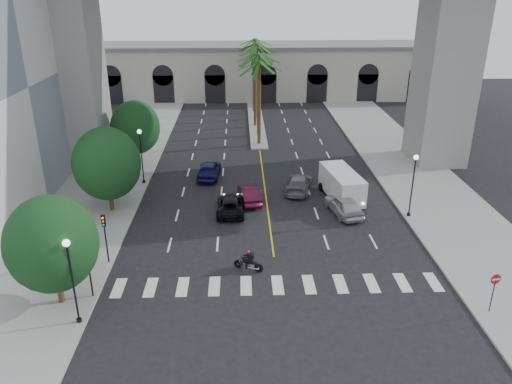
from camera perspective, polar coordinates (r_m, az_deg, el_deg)
The scene contains 29 objects.
ground at distance 33.39m, azimuth 2.29°, elevation -9.16°, with size 140.00×140.00×0.00m, color black.
sidewalk_left at distance 48.38m, azimuth -17.05°, elevation 0.46°, with size 8.00×100.00×0.15m, color gray.
sidewalk_right at distance 49.78m, azimuth 18.50°, elevation 0.90°, with size 8.00×100.00×0.15m, color gray.
median at distance 68.56m, azimuth 0.01°, elevation 8.00°, with size 2.00×24.00×0.20m, color gray.
pier_building at distance 84.33m, azimuth -0.40°, elevation 13.71°, with size 71.00×10.50×8.50m.
palm_a at distance 56.92m, azimuth 0.37°, elevation 14.18°, with size 3.20×3.20×10.30m.
palm_b at distance 60.84m, azimuth 0.31°, elevation 15.01°, with size 3.20×3.20×10.60m.
palm_c at distance 64.85m, azimuth -0.11°, elevation 15.09°, with size 3.20×3.20×10.10m.
palm_d at distance 68.74m, azimuth 0.08°, elevation 16.15°, with size 3.20×3.20×10.90m.
palm_e at distance 72.75m, azimuth -0.24°, elevation 16.16°, with size 3.20×3.20×10.40m.
palm_f at distance 76.70m, azimuth -0.10°, elevation 16.72°, with size 3.20×3.20×10.70m.
street_tree_near at distance 30.63m, azimuth -22.31°, elevation -5.52°, with size 5.20×5.20×6.89m.
street_tree_mid at distance 41.92m, azimuth -16.68°, elevation 3.12°, with size 5.44×5.44×7.21m.
street_tree_far at distance 53.17m, azimuth -13.63°, elevation 7.19°, with size 5.04×5.04×6.68m.
lamp_post_left_near at distance 28.84m, azimuth -20.33°, elevation -8.86°, with size 0.40×0.40×5.35m.
lamp_post_left_far at distance 47.42m, azimuth -12.99°, elevation 4.50°, with size 0.40×0.40×5.35m.
lamp_post_right at distance 41.34m, azimuth 17.51°, elevation 1.27°, with size 0.40×0.40×5.35m.
traffic_signal_near at distance 31.20m, azimuth -18.65°, elevation -7.59°, with size 0.25×0.18×3.65m.
traffic_signal_far at distance 34.57m, azimuth -16.91°, elevation -4.26°, with size 0.25×0.18×3.65m.
motorcycle_rider at distance 33.26m, azimuth -0.78°, elevation -7.93°, with size 1.93×0.90×1.48m.
car_a at distance 41.60m, azimuth 10.01°, elevation -1.45°, with size 1.91×4.74×1.62m, color #A8A8AD.
car_b at distance 43.30m, azimuth -0.77°, elevation -0.19°, with size 1.55×4.45×1.47m, color #430D20.
car_c at distance 41.38m, azimuth -2.93°, elevation -1.47°, with size 2.21×4.79×1.33m, color black.
car_d at distance 45.67m, azimuth 4.92°, elevation 0.99°, with size 2.08×5.11×1.48m, color slate.
car_e at distance 48.83m, azimuth -5.39°, elevation 2.56°, with size 1.96×4.88×1.66m, color #130E45.
cargo_van at distance 44.10m, azimuth 9.77°, elevation 0.89°, with size 3.22×6.33×2.57m.
pedestrian_a at distance 38.49m, azimuth -22.28°, elevation -4.74°, with size 0.60×0.39×1.64m, color black.
pedestrian_b at distance 37.24m, azimuth -20.46°, elevation -5.42°, with size 0.79×0.61×1.62m, color black.
do_not_enter_sign at distance 31.63m, azimuth 25.60°, elevation -9.59°, with size 0.64×0.14×2.63m.
Camera 1 is at (-2.29, -28.22, 17.70)m, focal length 35.00 mm.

